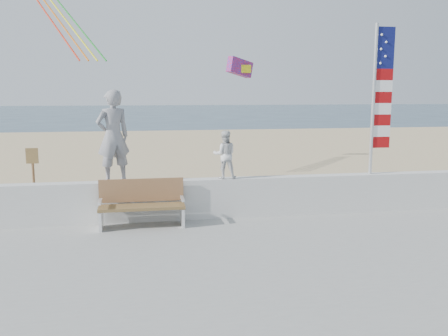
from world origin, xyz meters
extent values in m
plane|color=#284051|center=(0.00, 0.00, 0.00)|extent=(220.00, 220.00, 0.00)
cube|color=tan|center=(0.00, 9.00, 0.04)|extent=(90.00, 40.00, 0.08)
cube|color=silver|center=(0.00, 2.00, 0.63)|extent=(30.00, 0.35, 0.90)
imported|color=gray|center=(-2.19, 2.00, 2.08)|extent=(0.86, 0.72, 1.99)
imported|color=silver|center=(0.25, 2.00, 1.62)|extent=(0.56, 0.46, 1.09)
cube|color=brown|center=(-1.62, 1.45, 0.62)|extent=(1.80, 0.50, 0.06)
cube|color=#986842|center=(-1.62, 1.72, 0.93)|extent=(1.80, 0.05, 0.50)
cube|color=white|center=(-2.47, 1.45, 0.38)|extent=(0.06, 0.50, 0.40)
cube|color=white|center=(-2.47, 1.40, 0.78)|extent=(0.06, 0.45, 0.05)
cube|color=white|center=(-0.77, 1.45, 0.38)|extent=(0.06, 0.50, 0.40)
cube|color=silver|center=(-0.77, 1.40, 0.78)|extent=(0.06, 0.45, 0.05)
cylinder|color=silver|center=(3.79, 2.00, 2.83)|extent=(0.08, 0.08, 3.50)
cube|color=#0F1451|center=(4.03, 2.00, 4.03)|extent=(0.44, 0.02, 0.95)
cube|color=#9E0A0C|center=(4.03, 2.00, 1.84)|extent=(0.44, 0.02, 0.26)
cube|color=white|center=(4.03, 2.00, 2.10)|extent=(0.44, 0.02, 0.26)
cube|color=#9E0A0C|center=(4.03, 2.00, 2.37)|extent=(0.44, 0.02, 0.26)
cube|color=white|center=(4.03, 2.00, 2.63)|extent=(0.44, 0.02, 0.26)
cube|color=#9E0A0C|center=(4.03, 2.00, 2.89)|extent=(0.44, 0.02, 0.26)
cube|color=white|center=(4.03, 2.00, 3.16)|extent=(0.44, 0.02, 0.26)
cube|color=#9E0A0C|center=(4.03, 2.00, 3.42)|extent=(0.44, 0.02, 0.26)
sphere|color=white|center=(3.91, 1.98, 3.68)|extent=(0.06, 0.06, 0.06)
sphere|color=white|center=(4.03, 1.98, 3.84)|extent=(0.06, 0.06, 0.06)
sphere|color=white|center=(3.91, 1.98, 4.00)|extent=(0.06, 0.06, 0.06)
sphere|color=white|center=(4.03, 1.98, 4.16)|extent=(0.06, 0.06, 0.06)
sphere|color=white|center=(3.91, 1.98, 4.32)|extent=(0.06, 0.06, 0.06)
cube|color=red|center=(1.20, 4.95, 3.72)|extent=(0.85, 0.62, 0.59)
cube|color=yellow|center=(1.35, 4.95, 3.67)|extent=(0.30, 0.23, 0.22)
cylinder|color=red|center=(-4.52, 8.06, 5.56)|extent=(2.33, 2.53, 3.23)
cylinder|color=orange|center=(-4.29, 8.06, 5.56)|extent=(2.40, 2.53, 3.23)
cylinder|color=yellow|center=(-4.07, 8.06, 5.56)|extent=(2.48, 2.53, 3.23)
cylinder|color=#178D26|center=(-3.84, 8.06, 5.56)|extent=(2.56, 2.53, 3.23)
cylinder|color=brown|center=(-4.50, 4.89, 0.68)|extent=(0.07, 0.07, 1.20)
cube|color=olive|center=(-4.50, 4.87, 1.33)|extent=(0.32, 0.03, 0.42)
camera|label=1|loc=(-1.58, -8.44, 3.00)|focal=38.00mm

